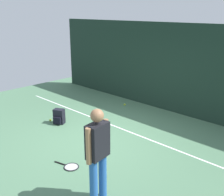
{
  "coord_description": "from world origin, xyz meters",
  "views": [
    {
      "loc": [
        4.75,
        -4.5,
        3.19
      ],
      "look_at": [
        0.0,
        0.4,
        1.0
      ],
      "focal_mm": 44.25,
      "sensor_mm": 36.0,
      "label": 1
    }
  ],
  "objects": [
    {
      "name": "back_fence",
      "position": [
        0.0,
        3.0,
        1.41
      ],
      "size": [
        10.0,
        0.1,
        2.83
      ],
      "primitive_type": "cube",
      "color": "#192D23",
      "rests_on": "ground"
    },
    {
      "name": "ground_plane",
      "position": [
        0.0,
        0.0,
        0.0
      ],
      "size": [
        12.0,
        12.0,
        0.0
      ],
      "primitive_type": "plane",
      "color": "#4C7556"
    },
    {
      "name": "tennis_ball_mid_court",
      "position": [
        -0.35,
        -0.07,
        0.03
      ],
      "size": [
        0.07,
        0.07,
        0.07
      ],
      "primitive_type": "sphere",
      "color": "#CCE033",
      "rests_on": "ground"
    },
    {
      "name": "tennis_racket",
      "position": [
        0.54,
        -1.43,
        0.01
      ],
      "size": [
        0.64,
        0.4,
        0.03
      ],
      "rotation": [
        0.0,
        0.0,
        0.26
      ],
      "color": "black",
      "rests_on": "ground"
    },
    {
      "name": "tennis_player",
      "position": [
        1.74,
        -1.74,
        0.97
      ],
      "size": [
        0.27,
        0.53,
        1.7
      ],
      "rotation": [
        0.0,
        0.0,
        1.69
      ],
      "color": "#2659A5",
      "rests_on": "ground"
    },
    {
      "name": "tennis_ball_near_player",
      "position": [
        -1.26,
        2.34,
        0.03
      ],
      "size": [
        0.07,
        0.07,
        0.07
      ],
      "primitive_type": "sphere",
      "color": "#CCE033",
      "rests_on": "ground"
    },
    {
      "name": "backpack",
      "position": [
        -1.58,
        -0.2,
        0.21
      ],
      "size": [
        0.36,
        0.37,
        0.44
      ],
      "rotation": [
        0.0,
        0.0,
        0.48
      ],
      "color": "black",
      "rests_on": "ground"
    },
    {
      "name": "tennis_ball_by_fence",
      "position": [
        -1.92,
        -0.28,
        0.03
      ],
      "size": [
        0.07,
        0.07,
        0.07
      ],
      "primitive_type": "sphere",
      "color": "#CCE033",
      "rests_on": "ground"
    },
    {
      "name": "court_line",
      "position": [
        0.0,
        0.79,
        0.0
      ],
      "size": [
        9.0,
        0.05,
        0.0
      ],
      "primitive_type": "cube",
      "color": "white",
      "rests_on": "ground"
    }
  ]
}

